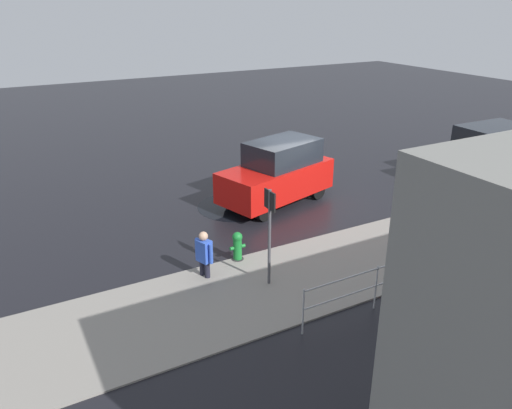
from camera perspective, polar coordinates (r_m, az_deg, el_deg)
ground_plane at (r=16.80m, az=5.14°, el=0.49°), size 60.00×60.00×0.00m
kerb_strip at (r=13.84m, az=14.82°, el=-5.15°), size 24.00×3.20×0.04m
moving_hatchback at (r=16.23m, az=2.50°, el=3.63°), size 4.22×2.70×2.06m
parked_sedan at (r=20.43m, az=24.73°, el=5.44°), size 4.33×1.81×1.98m
fire_hydrant at (r=12.78m, az=-2.13°, el=-4.84°), size 0.42×0.31×0.80m
pedestrian at (r=11.96m, az=-5.96°, el=-5.46°), size 0.34×0.54×1.22m
metal_railing at (r=12.93m, az=22.99°, el=-4.83°), size 9.38×0.04×1.05m
sign_post at (r=11.21m, az=1.56°, el=-2.23°), size 0.07×0.44×2.40m
puddle_patch at (r=16.25m, az=-2.27°, el=-0.20°), size 2.53×2.53×0.01m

